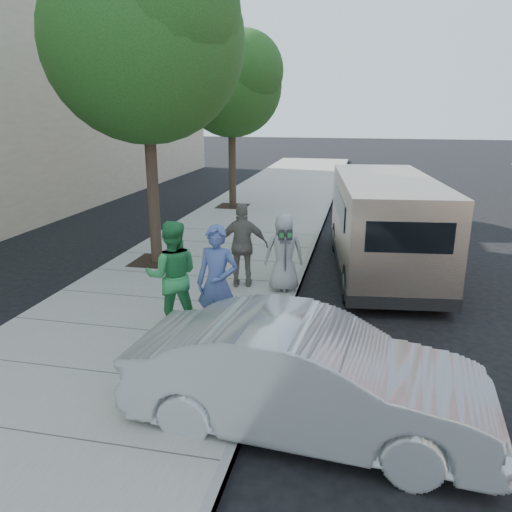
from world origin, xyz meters
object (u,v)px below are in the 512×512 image
(tree_near, at_px, (146,33))
(person_gray_shirt, at_px, (284,252))
(person_officer, at_px, (217,283))
(person_striped_polo, at_px, (243,246))
(parking_meter, at_px, (285,247))
(person_green_shirt, at_px, (173,276))
(tree_far, at_px, (232,81))
(van, at_px, (383,223))
(sedan, at_px, (308,377))

(tree_near, height_order, person_gray_shirt, tree_near)
(person_officer, xyz_separation_m, person_striped_polo, (-0.20, 2.60, -0.06))
(tree_near, relative_size, person_striped_polo, 4.07)
(person_gray_shirt, height_order, person_striped_polo, person_striped_polo)
(parking_meter, xyz_separation_m, person_green_shirt, (-1.65, -2.13, -0.02))
(tree_near, relative_size, person_green_shirt, 3.86)
(person_officer, height_order, person_gray_shirt, person_officer)
(person_gray_shirt, distance_m, person_striped_polo, 0.91)
(tree_far, bearing_deg, person_officer, -76.61)
(parking_meter, distance_m, person_green_shirt, 2.69)
(tree_far, bearing_deg, person_green_shirt, -80.65)
(van, xyz_separation_m, sedan, (-1.05, -6.73, -0.50))
(tree_near, height_order, van, tree_near)
(person_gray_shirt, bearing_deg, person_officer, 60.40)
(van, distance_m, person_green_shirt, 5.80)
(sedan, height_order, person_striped_polo, person_striped_polo)
(person_officer, bearing_deg, tree_near, 129.92)
(person_officer, bearing_deg, person_striped_polo, 99.22)
(tree_near, bearing_deg, parking_meter, -23.69)
(van, height_order, person_officer, van)
(sedan, xyz_separation_m, person_striped_polo, (-1.94, 4.61, 0.33))
(tree_far, bearing_deg, tree_near, -90.00)
(person_officer, relative_size, person_gray_shirt, 1.18)
(person_green_shirt, relative_size, person_gray_shirt, 1.17)
(parking_meter, bearing_deg, van, 34.99)
(parking_meter, height_order, sedan, parking_meter)
(van, xyz_separation_m, person_green_shirt, (-3.68, -4.48, -0.12))
(tree_near, distance_m, person_striped_polo, 5.31)
(person_officer, height_order, person_green_shirt, person_officer)
(tree_far, bearing_deg, parking_meter, -69.02)
(parking_meter, distance_m, person_striped_polo, 0.99)
(sedan, xyz_separation_m, person_officer, (-1.74, 2.01, 0.39))
(tree_near, height_order, parking_meter, tree_near)
(sedan, distance_m, person_officer, 2.69)
(tree_near, xyz_separation_m, tree_far, (-0.00, 7.60, -0.66))
(tree_far, relative_size, person_officer, 3.29)
(van, bearing_deg, person_striped_polo, -151.56)
(tree_near, height_order, tree_far, tree_near)
(parking_meter, xyz_separation_m, person_gray_shirt, (-0.05, 0.18, -0.16))
(person_green_shirt, distance_m, person_gray_shirt, 2.81)
(parking_meter, height_order, van, van)
(van, relative_size, person_striped_polo, 3.53)
(parking_meter, height_order, person_gray_shirt, person_gray_shirt)
(person_green_shirt, bearing_deg, person_striped_polo, -124.61)
(tree_far, bearing_deg, person_gray_shirt, -68.92)
(person_striped_polo, bearing_deg, person_officer, 83.10)
(person_gray_shirt, relative_size, person_striped_polo, 0.91)
(sedan, distance_m, person_green_shirt, 3.48)
(parking_meter, relative_size, van, 0.21)
(van, bearing_deg, person_green_shirt, -136.33)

